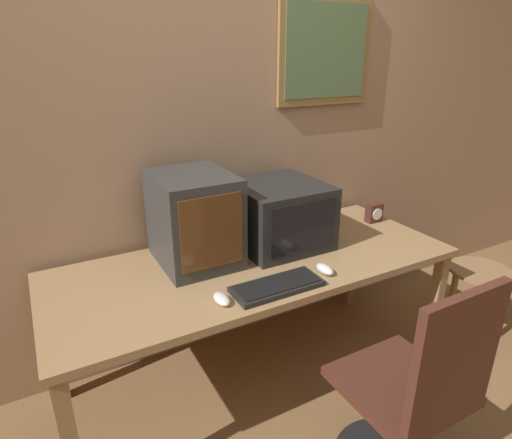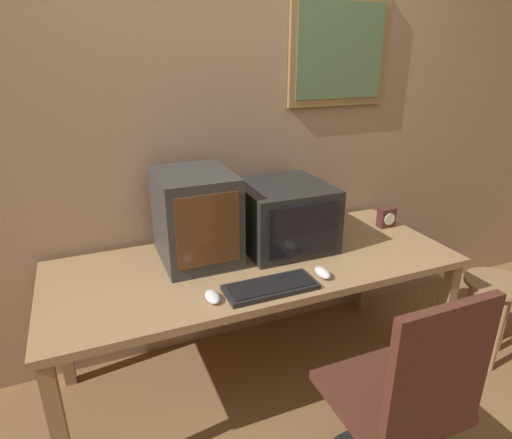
{
  "view_description": "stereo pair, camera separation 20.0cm",
  "coord_description": "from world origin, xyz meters",
  "px_view_note": "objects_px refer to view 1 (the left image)",
  "views": [
    {
      "loc": [
        -0.9,
        -0.57,
        1.66
      ],
      "look_at": [
        0.0,
        1.06,
        0.92
      ],
      "focal_mm": 30.0,
      "sensor_mm": 36.0,
      "label": 1
    },
    {
      "loc": [
        -0.72,
        -0.66,
        1.66
      ],
      "look_at": [
        0.0,
        1.06,
        0.92
      ],
      "focal_mm": 30.0,
      "sensor_mm": 36.0,
      "label": 2
    }
  ],
  "objects_px": {
    "mouse_near_keyboard": "(325,269)",
    "desk_clock": "(374,213)",
    "mouse_far_corner": "(222,299)",
    "monitor_right": "(278,214)",
    "office_chair": "(412,402)",
    "monitor_left": "(194,219)",
    "side_stool": "(477,287)",
    "keyboard_main": "(277,286)"
  },
  "relations": [
    {
      "from": "monitor_left",
      "to": "side_stool",
      "type": "relative_size",
      "value": 0.88
    },
    {
      "from": "office_chair",
      "to": "keyboard_main",
      "type": "bearing_deg",
      "value": 117.49
    },
    {
      "from": "mouse_far_corner",
      "to": "monitor_left",
      "type": "bearing_deg",
      "value": 83.07
    },
    {
      "from": "mouse_far_corner",
      "to": "side_stool",
      "type": "height_order",
      "value": "mouse_far_corner"
    },
    {
      "from": "monitor_right",
      "to": "mouse_far_corner",
      "type": "relative_size",
      "value": 4.36
    },
    {
      "from": "mouse_far_corner",
      "to": "side_stool",
      "type": "bearing_deg",
      "value": -3.13
    },
    {
      "from": "keyboard_main",
      "to": "mouse_near_keyboard",
      "type": "relative_size",
      "value": 3.73
    },
    {
      "from": "keyboard_main",
      "to": "office_chair",
      "type": "height_order",
      "value": "office_chair"
    },
    {
      "from": "mouse_near_keyboard",
      "to": "desk_clock",
      "type": "relative_size",
      "value": 0.95
    },
    {
      "from": "mouse_far_corner",
      "to": "monitor_right",
      "type": "bearing_deg",
      "value": 37.63
    },
    {
      "from": "monitor_left",
      "to": "mouse_far_corner",
      "type": "xyz_separation_m",
      "value": [
        -0.05,
        -0.41,
        -0.2
      ]
    },
    {
      "from": "mouse_near_keyboard",
      "to": "office_chair",
      "type": "height_order",
      "value": "office_chair"
    },
    {
      "from": "monitor_right",
      "to": "side_stool",
      "type": "xyz_separation_m",
      "value": [
        1.08,
        -0.48,
        -0.5
      ]
    },
    {
      "from": "mouse_near_keyboard",
      "to": "side_stool",
      "type": "height_order",
      "value": "mouse_near_keyboard"
    },
    {
      "from": "monitor_left",
      "to": "office_chair",
      "type": "height_order",
      "value": "monitor_left"
    },
    {
      "from": "monitor_left",
      "to": "mouse_near_keyboard",
      "type": "bearing_deg",
      "value": -41.17
    },
    {
      "from": "monitor_left",
      "to": "keyboard_main",
      "type": "bearing_deg",
      "value": -64.11
    },
    {
      "from": "keyboard_main",
      "to": "office_chair",
      "type": "xyz_separation_m",
      "value": [
        0.28,
        -0.54,
        -0.31
      ]
    },
    {
      "from": "desk_clock",
      "to": "monitor_left",
      "type": "bearing_deg",
      "value": 178.24
    },
    {
      "from": "mouse_far_corner",
      "to": "office_chair",
      "type": "height_order",
      "value": "office_chair"
    },
    {
      "from": "office_chair",
      "to": "desk_clock",
      "type": "bearing_deg",
      "value": 55.78
    },
    {
      "from": "desk_clock",
      "to": "side_stool",
      "type": "height_order",
      "value": "desk_clock"
    },
    {
      "from": "monitor_right",
      "to": "office_chair",
      "type": "xyz_separation_m",
      "value": [
        0.03,
        -0.94,
        -0.46
      ]
    },
    {
      "from": "mouse_far_corner",
      "to": "desk_clock",
      "type": "height_order",
      "value": "desk_clock"
    },
    {
      "from": "monitor_left",
      "to": "side_stool",
      "type": "height_order",
      "value": "monitor_left"
    },
    {
      "from": "desk_clock",
      "to": "side_stool",
      "type": "bearing_deg",
      "value": -47.55
    },
    {
      "from": "monitor_left",
      "to": "desk_clock",
      "type": "relative_size",
      "value": 3.85
    },
    {
      "from": "mouse_near_keyboard",
      "to": "mouse_far_corner",
      "type": "height_order",
      "value": "mouse_near_keyboard"
    },
    {
      "from": "monitor_left",
      "to": "mouse_near_keyboard",
      "type": "height_order",
      "value": "monitor_left"
    },
    {
      "from": "keyboard_main",
      "to": "mouse_near_keyboard",
      "type": "bearing_deg",
      "value": 2.84
    },
    {
      "from": "mouse_near_keyboard",
      "to": "office_chair",
      "type": "distance_m",
      "value": 0.64
    },
    {
      "from": "monitor_right",
      "to": "desk_clock",
      "type": "bearing_deg",
      "value": -1.31
    },
    {
      "from": "mouse_far_corner",
      "to": "desk_clock",
      "type": "bearing_deg",
      "value": 17.78
    },
    {
      "from": "monitor_right",
      "to": "desk_clock",
      "type": "height_order",
      "value": "monitor_right"
    },
    {
      "from": "side_stool",
      "to": "desk_clock",
      "type": "bearing_deg",
      "value": 132.45
    },
    {
      "from": "mouse_near_keyboard",
      "to": "office_chair",
      "type": "relative_size",
      "value": 0.11
    },
    {
      "from": "mouse_near_keyboard",
      "to": "desk_clock",
      "type": "bearing_deg",
      "value": 30.03
    },
    {
      "from": "monitor_left",
      "to": "monitor_right",
      "type": "relative_size",
      "value": 0.93
    },
    {
      "from": "mouse_near_keyboard",
      "to": "mouse_far_corner",
      "type": "xyz_separation_m",
      "value": [
        -0.52,
        0.0,
        -0.0
      ]
    },
    {
      "from": "mouse_near_keyboard",
      "to": "desk_clock",
      "type": "xyz_separation_m",
      "value": [
        0.65,
        0.38,
        0.04
      ]
    },
    {
      "from": "monitor_right",
      "to": "office_chair",
      "type": "relative_size",
      "value": 0.49
    },
    {
      "from": "mouse_far_corner",
      "to": "side_stool",
      "type": "xyz_separation_m",
      "value": [
        1.59,
        -0.09,
        -0.35
      ]
    }
  ]
}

